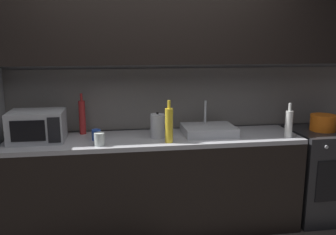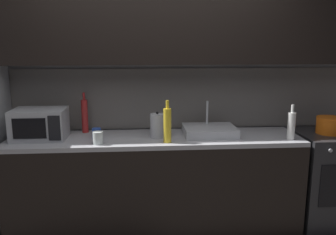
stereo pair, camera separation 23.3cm
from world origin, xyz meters
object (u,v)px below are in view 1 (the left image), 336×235
Objects in this scene: wine_bottle_yellow at (169,125)px; wine_bottle_red at (82,117)px; mug_clear at (99,139)px; oven_range at (320,174)px; wine_bottle_white at (289,123)px; microwave at (37,126)px; kettle at (158,126)px; mug_blue at (96,135)px; cooking_pot at (323,123)px.

wine_bottle_red reaches higher than wine_bottle_yellow.
mug_clear is (-0.59, -0.01, -0.10)m from wine_bottle_yellow.
oven_range is 0.77m from wine_bottle_white.
microwave is 1.92× the size of kettle.
oven_range is at bearing 0.35° from mug_blue.
microwave is at bearing 179.61° from cooking_pot.
wine_bottle_red is 4.11× the size of mug_blue.
kettle is (1.05, -0.03, -0.03)m from microwave.
mug_blue is at bearing -179.65° from oven_range.
cooking_pot is (2.68, -0.02, -0.06)m from microwave.
microwave is 2.68m from cooking_pot.
wine_bottle_yellow is 0.66m from mug_blue.
mug_blue is at bearing -179.61° from cooking_pot.
microwave is 2.24m from wine_bottle_white.
oven_range is 1.96× the size of microwave.
cooking_pot is at bearing 0.39° from mug_blue.
wine_bottle_white is 1.27× the size of cooking_pot.
cooking_pot is at bearing 0.57° from kettle.
wine_bottle_white is (1.86, -0.40, -0.04)m from wine_bottle_red.
wine_bottle_white reaches higher than kettle.
mug_clear is (0.17, -0.42, -0.11)m from wine_bottle_red.
microwave reaches higher than cooking_pot.
wine_bottle_red is 1.90m from wine_bottle_white.
oven_range is 2.87× the size of wine_bottle_white.
oven_range is 0.53m from cooking_pot.
wine_bottle_yellow is at bearing -15.62° from mug_blue.
kettle is at bearing -179.49° from oven_range.
oven_range is at bearing -4.66° from cooking_pot.
oven_range is at bearing -5.52° from wine_bottle_red.
kettle is 1.63m from cooking_pot.
microwave is at bearing 179.58° from oven_range.
cooking_pot is at bearing 21.65° from wine_bottle_white.
mug_clear is at bearing -179.39° from wine_bottle_white.
kettle is at bearing 172.07° from wine_bottle_white.
wine_bottle_red is at bearing 160.62° from kettle.
wine_bottle_yellow is (0.08, -0.17, 0.05)m from kettle.
microwave is 1.14m from wine_bottle_yellow.
mug_clear is at bearing -22.09° from microwave.
kettle is at bearing -0.13° from mug_blue.
oven_range is 3.65× the size of cooking_pot.
mug_blue is at bearing 164.38° from wine_bottle_yellow.
wine_bottle_red is 1.56× the size of cooking_pot.
microwave is 1.25× the size of wine_bottle_yellow.
kettle is 0.20m from wine_bottle_yellow.
cooking_pot is (0.45, 0.18, -0.05)m from wine_bottle_white.
microwave is 4.91× the size of mug_blue.
kettle is 0.65× the size of wine_bottle_yellow.
mug_blue is 0.86× the size of mug_clear.
kettle is 2.55× the size of mug_blue.
wine_bottle_red is at bearing 29.38° from microwave.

